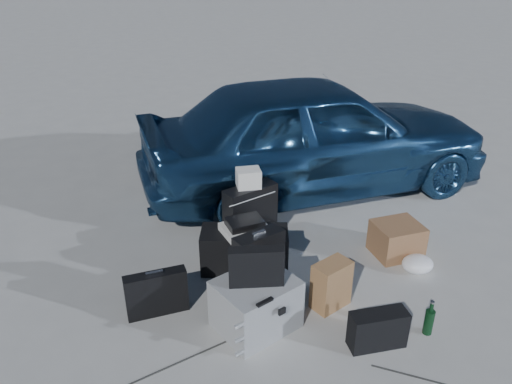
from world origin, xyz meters
TOP-DOWN VIEW (x-y plane):
  - ground at (0.00, 0.00)m, footprint 60.00×60.00m
  - car at (0.86, 2.10)m, footprint 4.19×1.90m
  - pelican_case at (-0.45, -0.13)m, footprint 0.72×0.66m
  - laptop_bag at (-0.45, -0.15)m, footprint 0.42×0.17m
  - briefcase at (-1.17, 0.22)m, footprint 0.50×0.15m
  - suitcase_left at (-0.31, 0.30)m, footprint 0.46×0.30m
  - suitcase_right at (-0.19, 1.04)m, footprint 0.56×0.37m
  - white_carton at (-0.21, 1.06)m, footprint 0.23×0.19m
  - duffel_bag at (-0.35, 0.65)m, footprint 0.84×0.53m
  - flat_box_white at (-0.35, 0.64)m, footprint 0.44×0.36m
  - flat_box_black at (-0.35, 0.63)m, footprint 0.34×0.26m
  - kraft_bag at (0.21, -0.04)m, footprint 0.36×0.30m
  - cardboard_box at (1.12, 0.52)m, footprint 0.45×0.40m
  - plastic_bag at (1.16, 0.20)m, footprint 0.30×0.26m
  - messenger_bag at (0.37, -0.56)m, footprint 0.43×0.17m
  - green_bottle at (0.81, -0.54)m, footprint 0.09×0.09m

SIDE VIEW (x-z plane):
  - ground at x=0.00m, z-range 0.00..0.00m
  - plastic_bag at x=1.16m, z-range 0.00..0.16m
  - green_bottle at x=0.81m, z-range 0.00..0.29m
  - messenger_bag at x=0.37m, z-range 0.00..0.30m
  - cardboard_box at x=1.12m, z-range 0.00..0.32m
  - briefcase at x=-1.17m, z-range 0.00..0.38m
  - duffel_bag at x=-0.35m, z-range 0.00..0.39m
  - kraft_bag at x=0.21m, z-range 0.00..0.41m
  - pelican_case at x=-0.45m, z-range 0.00..0.42m
  - suitcase_left at x=-0.31m, z-range 0.00..0.57m
  - suitcase_right at x=-0.19m, z-range 0.00..0.63m
  - flat_box_white at x=-0.35m, z-range 0.39..0.46m
  - flat_box_black at x=-0.35m, z-range 0.46..0.53m
  - laptop_bag at x=-0.45m, z-range 0.42..0.73m
  - car at x=0.86m, z-range 0.00..1.39m
  - white_carton at x=-0.21m, z-range 0.63..0.81m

